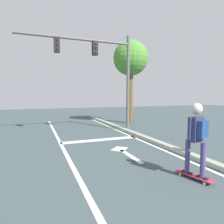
{
  "coord_description": "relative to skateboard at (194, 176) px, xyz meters",
  "views": [
    {
      "loc": [
        -1.03,
        1.62,
        1.86
      ],
      "look_at": [
        1.4,
        7.85,
        1.28
      ],
      "focal_mm": 31.44,
      "sensor_mm": 36.0,
      "label": 1
    }
  ],
  "objects": [
    {
      "name": "lane_line_center",
      "position": [
        -2.38,
        1.13,
        -0.07
      ],
      "size": [
        0.12,
        20.0,
        0.01
      ],
      "primitive_type": "cube",
      "color": "silver",
      "rests_on": "ground"
    },
    {
      "name": "traffic_signal_mast",
      "position": [
        -0.27,
        5.9,
        3.38
      ],
      "size": [
        5.33,
        0.34,
        4.83
      ],
      "color": "#5A5754",
      "rests_on": "ground"
    },
    {
      "name": "stop_bar",
      "position": [
        -0.74,
        4.4,
        -0.07
      ],
      "size": [
        3.29,
        0.4,
        0.01
      ],
      "primitive_type": "cube",
      "color": "silver",
      "rests_on": "ground"
    },
    {
      "name": "roadside_tree",
      "position": [
        2.57,
        8.3,
        4.09
      ],
      "size": [
        2.24,
        2.24,
        5.36
      ],
      "color": "brown",
      "rests_on": "ground"
    },
    {
      "name": "lane_line_curbside",
      "position": [
        0.76,
        1.13,
        -0.07
      ],
      "size": [
        0.12,
        20.0,
        0.01
      ],
      "primitive_type": "cube",
      "color": "silver",
      "rests_on": "ground"
    },
    {
      "name": "lane_arrow_head",
      "position": [
        -0.57,
        2.84,
        -0.07
      ],
      "size": [
        0.71,
        0.71,
        0.01
      ],
      "primitive_type": "cube",
      "rotation": [
        0.0,
        0.0,
        0.79
      ],
      "color": "silver",
      "rests_on": "ground"
    },
    {
      "name": "skateboard",
      "position": [
        0.0,
        0.0,
        0.0
      ],
      "size": [
        0.42,
        0.87,
        0.08
      ],
      "color": "#B52B3E",
      "rests_on": "ground"
    },
    {
      "name": "skater",
      "position": [
        0.0,
        -0.02,
        1.02
      ],
      "size": [
        0.43,
        0.6,
        1.6
      ],
      "color": "#443975",
      "rests_on": "skateboard"
    },
    {
      "name": "lane_arrow_stem",
      "position": [
        -0.57,
        1.99,
        -0.07
      ],
      "size": [
        0.16,
        1.4,
        0.01
      ],
      "primitive_type": "cube",
      "color": "silver",
      "rests_on": "ground"
    },
    {
      "name": "curb_strip",
      "position": [
        1.01,
        1.13,
        0.0
      ],
      "size": [
        0.24,
        24.0,
        0.14
      ],
      "primitive_type": "cube",
      "color": "#97A290",
      "rests_on": "ground"
    }
  ]
}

